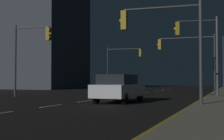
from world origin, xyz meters
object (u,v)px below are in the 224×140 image
at_px(car_oncoming, 111,84).
at_px(traffic_light_far_center, 188,51).
at_px(traffic_light_mid_right, 199,41).
at_px(traffic_light_far_right, 30,46).
at_px(traffic_light_overhead_east, 122,59).
at_px(traffic_light_mid_left, 162,32).
at_px(car, 119,88).

relative_size(car_oncoming, traffic_light_far_center, 0.85).
bearing_deg(traffic_light_mid_right, traffic_light_far_right, -165.65).
distance_m(car_oncoming, traffic_light_overhead_east, 5.28).
distance_m(traffic_light_mid_right, traffic_light_mid_left, 8.48).
distance_m(car, traffic_light_far_center, 13.35).
relative_size(traffic_light_mid_right, traffic_light_mid_left, 1.15).
height_order(traffic_light_mid_right, traffic_light_far_right, traffic_light_mid_right).
bearing_deg(traffic_light_overhead_east, traffic_light_mid_left, -67.76).
xyz_separation_m(car, traffic_light_mid_right, (3.81, 6.51, 3.21)).
bearing_deg(traffic_light_overhead_east, car_oncoming, -89.75).
xyz_separation_m(car_oncoming, traffic_light_far_center, (9.41, -5.49, 3.05)).
height_order(traffic_light_mid_right, traffic_light_mid_left, traffic_light_mid_right).
bearing_deg(traffic_light_mid_left, traffic_light_far_center, 92.30).
bearing_deg(traffic_light_far_center, car, -100.08).
relative_size(car, traffic_light_mid_right, 0.79).
height_order(car_oncoming, traffic_light_overhead_east, traffic_light_overhead_east).
bearing_deg(traffic_light_mid_left, car_oncoming, 116.34).
relative_size(traffic_light_mid_right, traffic_light_overhead_east, 1.03).
distance_m(car, traffic_light_far_right, 9.33).
bearing_deg(car_oncoming, car, -68.70).
height_order(car, traffic_light_mid_right, traffic_light_mid_right).
bearing_deg(traffic_light_mid_right, traffic_light_far_center, 103.70).
xyz_separation_m(car_oncoming, traffic_light_overhead_east, (-0.02, 4.30, 3.06)).
distance_m(traffic_light_mid_right, traffic_light_far_center, 6.47).
bearing_deg(traffic_light_mid_left, traffic_light_far_right, 154.02).
height_order(car, car_oncoming, same).
bearing_deg(traffic_light_mid_right, car, -120.32).
relative_size(traffic_light_far_center, traffic_light_mid_left, 1.06).
bearing_deg(traffic_light_far_center, car_oncoming, 149.72).
distance_m(traffic_light_mid_right, traffic_light_far_right, 12.34).
relative_size(car, traffic_light_far_center, 0.85).
xyz_separation_m(traffic_light_far_right, traffic_light_mid_left, (11.01, -5.36, -0.18)).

